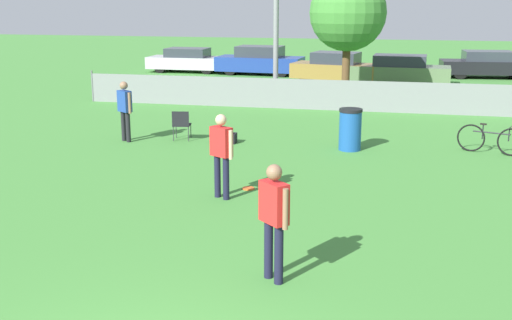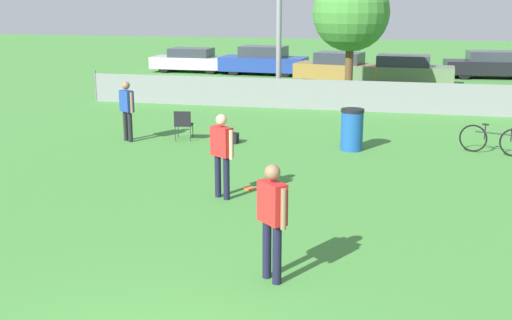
% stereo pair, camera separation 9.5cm
% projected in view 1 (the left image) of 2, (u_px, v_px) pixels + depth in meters
% --- Properties ---
extents(fence_backline, '(18.89, 0.07, 1.21)m').
position_uv_depth(fence_backline, '(332.00, 95.00, 23.12)').
color(fence_backline, gray).
rests_on(fence_backline, ground_plane).
extents(tree_near_pole, '(3.05, 3.05, 4.93)m').
position_uv_depth(tree_near_pole, '(348.00, 13.00, 25.36)').
color(tree_near_pole, brown).
rests_on(tree_near_pole, ground_plane).
extents(player_defender_red, '(0.48, 0.47, 1.73)m').
position_uv_depth(player_defender_red, '(274.00, 213.00, 9.01)').
color(player_defender_red, '#191933').
rests_on(player_defender_red, ground_plane).
extents(player_thrower_red, '(0.54, 0.42, 1.73)m').
position_uv_depth(player_thrower_red, '(221.00, 149.00, 12.81)').
color(player_thrower_red, '#191933').
rests_on(player_thrower_red, ground_plane).
extents(spectator_in_blue, '(0.50, 0.42, 1.71)m').
position_uv_depth(spectator_in_blue, '(125.00, 107.00, 17.98)').
color(spectator_in_blue, black).
rests_on(spectator_in_blue, ground_plane).
extents(frisbee_disc, '(0.26, 0.26, 0.03)m').
position_uv_depth(frisbee_disc, '(248.00, 188.00, 13.68)').
color(frisbee_disc, '#E5591E').
rests_on(frisbee_disc, ground_plane).
extents(folding_chair_sideline, '(0.55, 0.55, 0.86)m').
position_uv_depth(folding_chair_sideline, '(181.00, 123.00, 18.25)').
color(folding_chair_sideline, '#333338').
rests_on(folding_chair_sideline, ground_plane).
extents(bicycle_sideline, '(1.68, 0.64, 0.78)m').
position_uv_depth(bicycle_sideline, '(491.00, 139.00, 16.69)').
color(bicycle_sideline, black).
rests_on(bicycle_sideline, ground_plane).
extents(trash_bin, '(0.62, 0.62, 1.12)m').
position_uv_depth(trash_bin, '(350.00, 129.00, 17.06)').
color(trash_bin, '#194C99').
rests_on(trash_bin, ground_plane).
extents(gear_bag_sideline, '(0.61, 0.34, 0.30)m').
position_uv_depth(gear_bag_sideline, '(225.00, 138.00, 18.02)').
color(gear_bag_sideline, black).
rests_on(gear_bag_sideline, ground_plane).
extents(parked_car_silver, '(4.29, 1.81, 1.30)m').
position_uv_depth(parked_car_silver, '(188.00, 60.00, 35.13)').
color(parked_car_silver, black).
rests_on(parked_car_silver, ground_plane).
extents(parked_car_blue, '(4.63, 2.13, 1.50)m').
position_uv_depth(parked_car_blue, '(260.00, 61.00, 33.95)').
color(parked_car_blue, black).
rests_on(parked_car_blue, ground_plane).
extents(parked_car_tan, '(4.38, 2.47, 1.43)m').
position_uv_depth(parked_car_tan, '(336.00, 68.00, 30.97)').
color(parked_car_tan, black).
rests_on(parked_car_tan, ground_plane).
extents(parked_car_olive, '(4.68, 1.96, 1.39)m').
position_uv_depth(parked_car_olive, '(399.00, 70.00, 29.94)').
color(parked_car_olive, black).
rests_on(parked_car_olive, ground_plane).
extents(parked_car_dark, '(4.67, 2.16, 1.36)m').
position_uv_depth(parked_car_dark, '(487.00, 64.00, 32.54)').
color(parked_car_dark, black).
rests_on(parked_car_dark, ground_plane).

